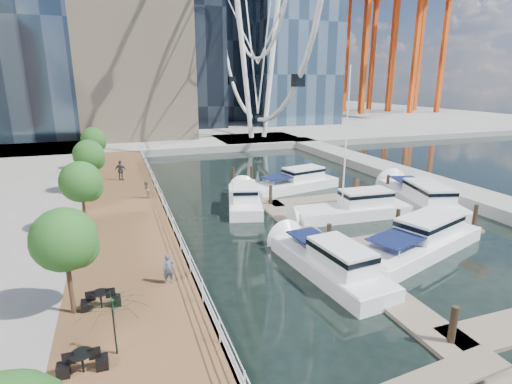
{
  "coord_description": "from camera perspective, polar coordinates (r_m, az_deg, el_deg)",
  "views": [
    {
      "loc": [
        -9.09,
        -12.52,
        10.41
      ],
      "look_at": [
        -0.27,
        12.48,
        3.0
      ],
      "focal_mm": 28.0,
      "sensor_mm": 36.0,
      "label": 1
    }
  ],
  "objects": [
    {
      "name": "pedestrian_mid",
      "position": [
        34.08,
        -15.43,
        0.3
      ],
      "size": [
        0.58,
        0.73,
        1.48
      ],
      "primitive_type": "imported",
      "rotation": [
        0.0,
        0.0,
        -1.6
      ],
      "color": "#816959",
      "rests_on": "boardwalk"
    },
    {
      "name": "yacht_foreground",
      "position": [
        27.26,
        21.86,
        -8.03
      ],
      "size": [
        12.08,
        6.76,
        2.15
      ],
      "primitive_type": null,
      "rotation": [
        0.0,
        0.0,
        1.9
      ],
      "color": "white",
      "rests_on": "ground"
    },
    {
      "name": "land_far",
      "position": [
        115.31,
        -15.08,
        10.16
      ],
      "size": [
        200.0,
        114.0,
        1.0
      ],
      "primitive_type": "cube",
      "color": "gray",
      "rests_on": "ground"
    },
    {
      "name": "pedestrian_near",
      "position": [
        19.81,
        -12.4,
        -10.7
      ],
      "size": [
        0.58,
        0.41,
        1.5
      ],
      "primitive_type": "imported",
      "rotation": [
        0.0,
        0.0,
        0.09
      ],
      "color": "#43465A",
      "rests_on": "boardwalk"
    },
    {
      "name": "street_trees",
      "position": [
        27.32,
        -23.75,
        1.32
      ],
      "size": [
        2.6,
        42.6,
        4.6
      ],
      "color": "#3F2B1C",
      "rests_on": "ground"
    },
    {
      "name": "floating_docks",
      "position": [
        29.93,
        16.75,
        -4.43
      ],
      "size": [
        16.0,
        34.0,
        2.6
      ],
      "color": "#6D6051",
      "rests_on": "ground"
    },
    {
      "name": "railing",
      "position": [
        29.07,
        -12.6,
        -2.57
      ],
      "size": [
        0.1,
        60.0,
        1.05
      ],
      "primitive_type": null,
      "color": "white",
      "rests_on": "boardwalk"
    },
    {
      "name": "pier",
      "position": [
        69.24,
        0.26,
        7.39
      ],
      "size": [
        14.0,
        12.0,
        1.0
      ],
      "primitive_type": "cube",
      "color": "gray",
      "rests_on": "ground"
    },
    {
      "name": "breakwater",
      "position": [
        44.75,
        21.81,
        1.69
      ],
      "size": [
        4.0,
        60.0,
        1.0
      ],
      "primitive_type": "cube",
      "color": "gray",
      "rests_on": "ground"
    },
    {
      "name": "pedestrian_far",
      "position": [
        41.02,
        -18.75,
        2.93
      ],
      "size": [
        1.25,
        0.93,
        1.97
      ],
      "primitive_type": "imported",
      "rotation": [
        0.0,
        0.0,
        2.69
      ],
      "color": "#31353D",
      "rests_on": "boardwalk"
    },
    {
      "name": "port_cranes",
      "position": [
        133.0,
        16.83,
        19.13
      ],
      "size": [
        40.0,
        52.0,
        38.0
      ],
      "color": "#D84C14",
      "rests_on": "ground"
    },
    {
      "name": "seawall",
      "position": [
        29.41,
        -12.28,
        -4.45
      ],
      "size": [
        0.25,
        60.0,
        1.0
      ],
      "primitive_type": "cube",
      "color": "#595954",
      "rests_on": "ground"
    },
    {
      "name": "ground",
      "position": [
        18.65,
        14.47,
        -18.87
      ],
      "size": [
        520.0,
        520.0,
        0.0
      ],
      "primitive_type": "plane",
      "color": "black",
      "rests_on": "ground"
    },
    {
      "name": "boardwalk",
      "position": [
        29.25,
        -18.13,
        -5.0
      ],
      "size": [
        6.0,
        60.0,
        1.0
      ],
      "primitive_type": "cube",
      "color": "brown",
      "rests_on": "ground"
    },
    {
      "name": "moored_yachts",
      "position": [
        31.81,
        14.28,
        -3.99
      ],
      "size": [
        20.17,
        34.71,
        11.5
      ],
      "color": "white",
      "rests_on": "ground"
    }
  ]
}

